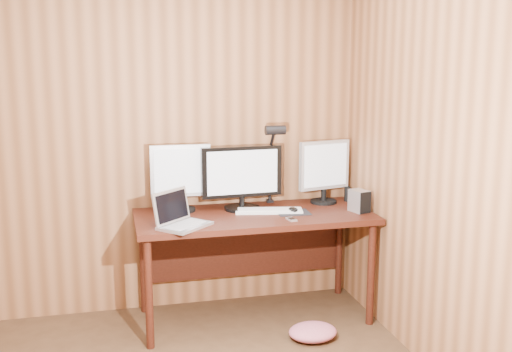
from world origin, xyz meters
name	(u,v)px	position (x,y,z in m)	size (l,w,h in m)	color
room_shell	(113,203)	(0.00, 0.00, 1.25)	(4.00, 4.00, 4.00)	#4B311C
desk	(252,228)	(0.93, 1.70, 0.63)	(1.60, 0.70, 0.75)	#38140B
monitor_center	(242,177)	(0.88, 1.77, 0.98)	(0.57, 0.25, 0.44)	black
monitor_left	(181,176)	(0.46, 1.82, 1.00)	(0.41, 0.19, 0.46)	black
monitor_right	(324,170)	(1.50, 1.82, 1.00)	(0.40, 0.19, 0.46)	black
laptop	(179,217)	(0.40, 1.44, 0.81)	(0.39, 0.39, 0.22)	silver
keyboard	(269,211)	(1.04, 1.65, 0.76)	(0.48, 0.23, 0.02)	white
mousepad	(293,213)	(1.19, 1.59, 0.75)	(0.22, 0.18, 0.00)	black
mouse	(293,210)	(1.19, 1.59, 0.77)	(0.07, 0.11, 0.04)	black
hard_drive	(359,201)	(1.64, 1.51, 0.83)	(0.13, 0.16, 0.15)	silver
phone	(291,219)	(1.13, 1.41, 0.76)	(0.06, 0.10, 0.01)	silver
speaker	(347,194)	(1.69, 1.83, 0.80)	(0.04, 0.04, 0.11)	black
desk_lamp	(273,152)	(1.12, 1.86, 1.13)	(0.14, 0.20, 0.62)	black
fabric_pile	(313,332)	(1.22, 1.21, 0.05)	(0.32, 0.26, 0.10)	#C96177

